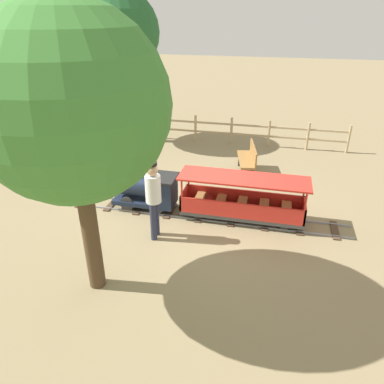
# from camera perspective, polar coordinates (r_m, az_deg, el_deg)

# --- Properties ---
(ground_plane) EXTENTS (60.00, 60.00, 0.00)m
(ground_plane) POSITION_cam_1_polar(r_m,az_deg,el_deg) (8.13, 0.27, -3.48)
(ground_plane) COLOR #8C7A56
(track) EXTENTS (0.71, 6.40, 0.04)m
(track) POSITION_cam_1_polar(r_m,az_deg,el_deg) (8.09, 1.38, -3.51)
(track) COLOR gray
(track) RESTS_ON ground_plane
(locomotive) EXTENTS (0.67, 1.45, 1.05)m
(locomotive) POSITION_cam_1_polar(r_m,az_deg,el_deg) (8.17, -6.93, 0.34)
(locomotive) COLOR #192338
(locomotive) RESTS_ON ground_plane
(passenger_car) EXTENTS (0.77, 2.70, 0.97)m
(passenger_car) POSITION_cam_1_polar(r_m,az_deg,el_deg) (7.79, 7.91, -1.69)
(passenger_car) COLOR #3F3F3F
(passenger_car) RESTS_ON ground_plane
(conductor_person) EXTENTS (0.30, 0.30, 1.62)m
(conductor_person) POSITION_cam_1_polar(r_m,az_deg,el_deg) (6.93, -6.11, -0.40)
(conductor_person) COLOR #282D47
(conductor_person) RESTS_ON ground_plane
(park_bench) EXTENTS (1.35, 0.64, 0.82)m
(park_bench) POSITION_cam_1_polar(r_m,az_deg,el_deg) (10.06, 8.81, 5.03)
(park_bench) COLOR olive
(park_bench) RESTS_ON ground_plane
(oak_tree_near) EXTENTS (2.65, 2.65, 4.33)m
(oak_tree_near) POSITION_cam_1_polar(r_m,az_deg,el_deg) (5.09, -18.48, 12.74)
(oak_tree_near) COLOR #4C3823
(oak_tree_near) RESTS_ON ground_plane
(oak_tree_far) EXTENTS (2.57, 2.57, 4.76)m
(oak_tree_far) POSITION_cam_1_polar(r_m,az_deg,el_deg) (12.38, -11.58, 23.37)
(oak_tree_far) COLOR #4C3823
(oak_tree_far) RESTS_ON ground_plane
(fence_section) EXTENTS (0.08, 7.48, 0.90)m
(fence_section) POSITION_cam_1_polar(r_m,az_deg,el_deg) (12.34, 6.22, 9.66)
(fence_section) COLOR tan
(fence_section) RESTS_ON ground_plane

